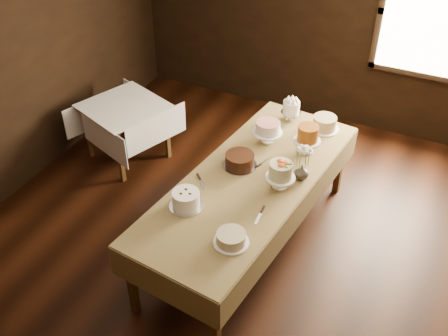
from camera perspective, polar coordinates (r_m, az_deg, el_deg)
floor at (r=5.34m, az=-0.94°, el=-9.32°), size 5.00×6.00×0.01m
wall_back at (r=6.94m, az=10.46°, el=15.78°), size 5.00×0.02×2.80m
window at (r=6.62m, az=21.60°, el=14.63°), size 1.10×0.05×1.30m
display_table at (r=4.94m, az=2.82°, el=-1.75°), size 1.35×2.79×0.83m
side_table at (r=6.35m, az=-10.64°, el=5.96°), size 1.11×1.11×0.72m
cake_meringue at (r=5.73m, az=7.20°, el=6.09°), size 0.21×0.21×0.23m
cake_speckled at (r=5.64m, az=10.74°, el=4.72°), size 0.35×0.35×0.15m
cake_lattice at (r=5.35m, az=4.70°, el=3.78°), size 0.34×0.34×0.23m
cake_caramel at (r=5.23m, az=8.92°, el=2.92°), size 0.28×0.28×0.31m
cake_chocolate at (r=5.02m, az=1.71°, el=0.80°), size 0.33×0.33×0.13m
cake_flowers at (r=4.76m, az=6.07°, el=-0.94°), size 0.27×0.27×0.28m
cake_swirl at (r=4.57m, az=-4.10°, el=-3.42°), size 0.30×0.30×0.15m
cake_cream at (r=4.25m, az=0.78°, el=-7.58°), size 0.33×0.33×0.10m
cake_server_b at (r=4.50m, az=3.69°, el=-5.43°), size 0.04×0.24×0.01m
cake_server_c at (r=5.13m, az=4.51°, el=0.80°), size 0.09×0.24×0.01m
cake_server_d at (r=5.00m, az=7.96°, el=-0.62°), size 0.13×0.22×0.01m
cake_server_e at (r=4.83m, az=-2.33°, el=-1.77°), size 0.19×0.19×0.01m
flower_vase at (r=4.92m, az=8.32°, el=-0.44°), size 0.18×0.18×0.14m
flower_bouquet at (r=4.80m, az=8.52°, el=1.36°), size 0.14×0.14×0.20m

